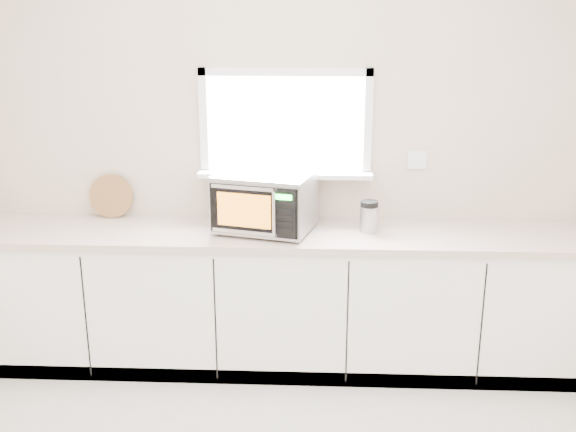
{
  "coord_description": "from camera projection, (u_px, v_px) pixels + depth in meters",
  "views": [
    {
      "loc": [
        0.21,
        -2.3,
        2.24
      ],
      "look_at": [
        0.04,
        1.55,
        1.06
      ],
      "focal_mm": 42.0,
      "sensor_mm": 36.0,
      "label": 1
    }
  ],
  "objects": [
    {
      "name": "back_wall",
      "position": [
        286.0,
        152.0,
        4.37
      ],
      "size": [
        4.0,
        0.17,
        2.7
      ],
      "color": "beige",
      "rests_on": "ground"
    },
    {
      "name": "cabinets",
      "position": [
        284.0,
        301.0,
        4.36
      ],
      "size": [
        3.92,
        0.6,
        0.88
      ],
      "primitive_type": "cube",
      "color": "white",
      "rests_on": "ground"
    },
    {
      "name": "countertop",
      "position": [
        283.0,
        234.0,
        4.21
      ],
      "size": [
        3.92,
        0.64,
        0.04
      ],
      "primitive_type": "cube",
      "color": "beige",
      "rests_on": "cabinets"
    },
    {
      "name": "microwave",
      "position": [
        265.0,
        201.0,
        4.17
      ],
      "size": [
        0.66,
        0.57,
        0.37
      ],
      "rotation": [
        0.0,
        0.0,
        -0.25
      ],
      "color": "black",
      "rests_on": "countertop"
    },
    {
      "name": "knife_block",
      "position": [
        256.0,
        212.0,
        4.19
      ],
      "size": [
        0.1,
        0.2,
        0.29
      ],
      "rotation": [
        0.0,
        0.0,
        -0.01
      ],
      "color": "#432F17",
      "rests_on": "countertop"
    },
    {
      "name": "cutting_board",
      "position": [
        111.0,
        196.0,
        4.46
      ],
      "size": [
        0.29,
        0.07,
        0.29
      ],
      "primitive_type": "cylinder",
      "rotation": [
        1.4,
        0.0,
        0.0
      ],
      "color": "olive",
      "rests_on": "countertop"
    },
    {
      "name": "coffee_grinder",
      "position": [
        369.0,
        216.0,
        4.18
      ],
      "size": [
        0.14,
        0.14,
        0.2
      ],
      "rotation": [
        0.0,
        0.0,
        -0.25
      ],
      "color": "#ABAEB2",
      "rests_on": "countertop"
    }
  ]
}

